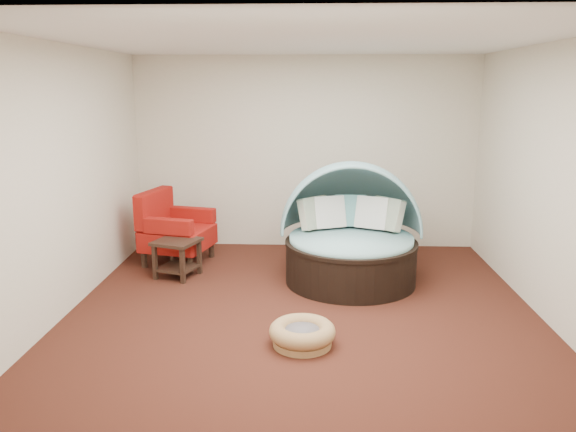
{
  "coord_description": "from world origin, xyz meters",
  "views": [
    {
      "loc": [
        0.07,
        -5.74,
        2.36
      ],
      "look_at": [
        -0.18,
        0.6,
        0.89
      ],
      "focal_mm": 35.0,
      "sensor_mm": 36.0,
      "label": 1
    }
  ],
  "objects_px": {
    "canopy_daybed": "(351,226)",
    "pet_basket": "(302,334)",
    "side_table": "(177,253)",
    "red_armchair": "(173,230)"
  },
  "relations": [
    {
      "from": "red_armchair",
      "to": "pet_basket",
      "type": "bearing_deg",
      "value": -40.48
    },
    {
      "from": "canopy_daybed",
      "to": "pet_basket",
      "type": "relative_size",
      "value": 2.15
    },
    {
      "from": "pet_basket",
      "to": "red_armchair",
      "type": "height_order",
      "value": "red_armchair"
    },
    {
      "from": "red_armchair",
      "to": "side_table",
      "type": "height_order",
      "value": "red_armchair"
    },
    {
      "from": "pet_basket",
      "to": "side_table",
      "type": "distance_m",
      "value": 2.48
    },
    {
      "from": "red_armchair",
      "to": "side_table",
      "type": "bearing_deg",
      "value": -59.11
    },
    {
      "from": "side_table",
      "to": "red_armchair",
      "type": "bearing_deg",
      "value": 107.14
    },
    {
      "from": "canopy_daybed",
      "to": "pet_basket",
      "type": "distance_m",
      "value": 2.03
    },
    {
      "from": "side_table",
      "to": "canopy_daybed",
      "type": "bearing_deg",
      "value": -0.44
    },
    {
      "from": "red_armchair",
      "to": "side_table",
      "type": "xyz_separation_m",
      "value": [
        0.19,
        -0.62,
        -0.14
      ]
    }
  ]
}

